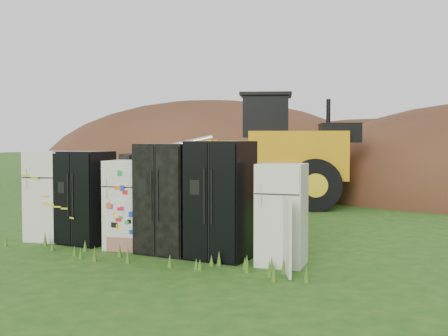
# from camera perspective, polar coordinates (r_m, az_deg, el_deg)

# --- Properties ---
(ground) EXTENTS (120.00, 120.00, 0.00)m
(ground) POSITION_cam_1_polar(r_m,az_deg,el_deg) (10.23, -6.99, -8.37)
(ground) COLOR #1F4D14
(ground) RESTS_ON ground
(fridge_leftmost) EXTENTS (0.92, 0.90, 1.77)m
(fridge_leftmost) POSITION_cam_1_polar(r_m,az_deg,el_deg) (11.60, -17.20, -2.72)
(fridge_leftmost) COLOR white
(fridge_leftmost) RESTS_ON ground
(fridge_black_side) EXTENTS (0.95, 0.76, 1.77)m
(fridge_black_side) POSITION_cam_1_polar(r_m,az_deg,el_deg) (11.06, -13.90, -2.93)
(fridge_black_side) COLOR black
(fridge_black_side) RESTS_ON ground
(fridge_sticker) EXTENTS (0.83, 0.79, 1.62)m
(fridge_sticker) POSITION_cam_1_polar(r_m,az_deg,el_deg) (10.38, -9.72, -3.71)
(fridge_sticker) COLOR white
(fridge_sticker) RESTS_ON ground
(fridge_dark_mid) EXTENTS (1.00, 0.83, 1.92)m
(fridge_dark_mid) POSITION_cam_1_polar(r_m,az_deg,el_deg) (9.89, -5.62, -3.11)
(fridge_dark_mid) COLOR black
(fridge_dark_mid) RESTS_ON ground
(fridge_black_right) EXTENTS (0.99, 0.82, 1.97)m
(fridge_black_right) POSITION_cam_1_polar(r_m,az_deg,el_deg) (9.40, -0.35, -3.27)
(fridge_black_right) COLOR black
(fridge_black_right) RESTS_ON ground
(fridge_open_door) EXTENTS (0.82, 0.77, 1.62)m
(fridge_open_door) POSITION_cam_1_polar(r_m,az_deg,el_deg) (8.98, 5.88, -4.71)
(fridge_open_door) COLOR white
(fridge_open_door) RESTS_ON ground
(wheel_loader) EXTENTS (7.48, 5.06, 3.35)m
(wheel_loader) POSITION_cam_1_polar(r_m,az_deg,el_deg) (16.89, 1.42, 1.86)
(wheel_loader) COLOR orange
(wheel_loader) RESTS_ON ground
(dirt_mound_left) EXTENTS (17.45, 13.09, 7.64)m
(dirt_mound_left) POSITION_cam_1_polar(r_m,az_deg,el_deg) (26.68, -1.83, -1.33)
(dirt_mound_left) COLOR #3F2614
(dirt_mound_left) RESTS_ON ground
(dirt_mound_back) EXTENTS (19.25, 12.83, 5.88)m
(dirt_mound_back) POSITION_cam_1_polar(r_m,az_deg,el_deg) (26.69, 15.94, -1.44)
(dirt_mound_back) COLOR #3F2614
(dirt_mound_back) RESTS_ON ground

